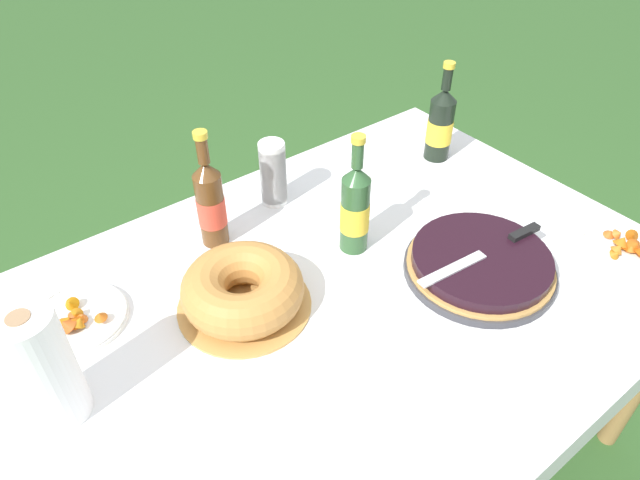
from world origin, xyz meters
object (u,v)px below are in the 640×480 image
object	(u,v)px
snack_plate_near	(77,318)
snack_plate_left	(624,249)
berry_tart	(480,264)
cup_stack	(273,174)
cider_bottle_green	(355,208)
cider_bottle_amber	(211,203)
bundt_cake	(243,290)
juice_bottle_red	(440,124)
paper_towel_roll	(43,367)
serving_knife	(492,249)

from	to	relation	value
snack_plate_near	snack_plate_left	bearing A→B (deg)	-27.66
berry_tart	cup_stack	bearing A→B (deg)	112.69
cider_bottle_green	cider_bottle_amber	xyz separation A→B (m)	(-0.27, 0.23, -0.00)
cup_stack	cider_bottle_amber	xyz separation A→B (m)	(-0.22, -0.05, 0.03)
bundt_cake	snack_plate_left	xyz separation A→B (m)	(0.85, -0.43, -0.04)
cider_bottle_amber	juice_bottle_red	size ratio (longest dim) A/B	1.03
cider_bottle_amber	paper_towel_roll	size ratio (longest dim) A/B	1.21
cup_stack	paper_towel_roll	bearing A→B (deg)	-156.06
cider_bottle_green	cup_stack	bearing A→B (deg)	100.02
bundt_cake	cider_bottle_amber	bearing A→B (deg)	75.06
juice_bottle_red	snack_plate_near	world-z (taller)	juice_bottle_red
berry_tart	cup_stack	xyz separation A→B (m)	(-0.23, 0.54, 0.07)
cup_stack	snack_plate_near	size ratio (longest dim) A/B	0.86
cider_bottle_amber	snack_plate_near	bearing A→B (deg)	-171.35
serving_knife	bundt_cake	distance (m)	0.59
cup_stack	snack_plate_left	world-z (taller)	cup_stack
juice_bottle_red	paper_towel_roll	distance (m)	1.24
cider_bottle_amber	snack_plate_left	distance (m)	1.04
cider_bottle_amber	snack_plate_near	distance (m)	0.40
serving_knife	cup_stack	bearing A→B (deg)	-59.75
paper_towel_roll	snack_plate_left	bearing A→B (deg)	-17.79
bundt_cake	cup_stack	world-z (taller)	cup_stack
serving_knife	cider_bottle_green	xyz separation A→B (m)	(-0.21, 0.26, 0.06)
berry_tart	juice_bottle_red	bearing A→B (deg)	54.71
serving_knife	cider_bottle_green	distance (m)	0.34
serving_knife	paper_towel_roll	size ratio (longest dim) A/B	1.44
bundt_cake	cup_stack	xyz separation A→B (m)	(0.28, 0.29, 0.04)
cider_bottle_amber	paper_towel_roll	bearing A→B (deg)	-151.46
bundt_cake	snack_plate_left	size ratio (longest dim) A/B	1.41
juice_bottle_red	berry_tart	bearing A→B (deg)	-125.29
berry_tart	bundt_cake	xyz separation A→B (m)	(-0.51, 0.25, 0.03)
juice_bottle_red	snack_plate_left	distance (m)	0.61
cider_bottle_amber	snack_plate_left	world-z (taller)	cider_bottle_amber
cider_bottle_green	cider_bottle_amber	bearing A→B (deg)	138.49
cider_bottle_green	juice_bottle_red	distance (m)	0.51
cider_bottle_green	paper_towel_roll	xyz separation A→B (m)	(-0.75, -0.03, 0.01)
bundt_cake	paper_towel_roll	distance (m)	0.42
bundt_cake	snack_plate_left	distance (m)	0.95
cider_bottle_green	cider_bottle_amber	distance (m)	0.35
cup_stack	juice_bottle_red	size ratio (longest dim) A/B	0.62
cider_bottle_amber	cider_bottle_green	bearing A→B (deg)	-41.51
snack_plate_left	paper_towel_roll	world-z (taller)	paper_towel_roll
snack_plate_left	paper_towel_roll	bearing A→B (deg)	162.21
bundt_cake	paper_towel_roll	size ratio (longest dim) A/B	1.16
berry_tart	cider_bottle_green	size ratio (longest dim) A/B	1.13
juice_bottle_red	paper_towel_roll	xyz separation A→B (m)	(-1.23, -0.20, 0.02)
cider_bottle_amber	snack_plate_near	size ratio (longest dim) A/B	1.45
cup_stack	paper_towel_roll	size ratio (longest dim) A/B	0.72
bundt_cake	cider_bottle_green	xyz separation A→B (m)	(0.33, 0.01, 0.07)
paper_towel_roll	cider_bottle_green	bearing A→B (deg)	2.11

